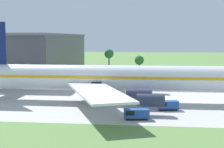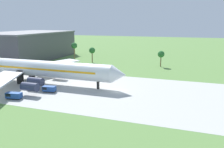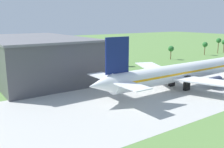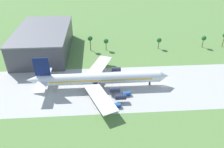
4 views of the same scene
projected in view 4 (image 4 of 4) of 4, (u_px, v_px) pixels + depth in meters
The scene contains 7 objects.
ground_plane at pixel (163, 86), 126.63m from camera, with size 600.00×600.00×0.00m, color #5B8442.
taxiway_strip at pixel (163, 85), 126.62m from camera, with size 320.00×44.00×0.02m.
jet_airliner at pixel (99, 78), 122.30m from camera, with size 79.73×58.93×19.88m.
baggage_tug at pixel (116, 106), 109.69m from camera, with size 5.12×2.73×2.08m.
catering_van at pixel (126, 94), 118.11m from camera, with size 4.71×2.66×2.09m.
terminal_building at pixel (44, 41), 159.82m from camera, with size 36.72×61.20×17.41m.
palm_tree_row at pixel (170, 39), 165.11m from camera, with size 113.83×3.60×11.51m.
Camera 4 is at (-36.48, -101.42, 73.07)m, focal length 35.00 mm.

